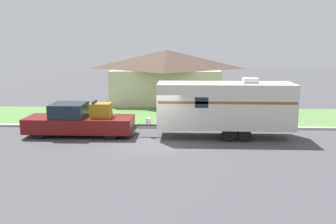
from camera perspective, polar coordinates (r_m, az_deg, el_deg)
name	(u,v)px	position (r m, az deg, el deg)	size (l,w,h in m)	color
ground_plane	(155,144)	(19.63, -1.94, -4.90)	(120.00, 120.00, 0.00)	#47474C
curb_strip	(160,127)	(23.24, -1.21, -2.27)	(80.00, 0.30, 0.14)	beige
lawn_strip	(163,116)	(26.82, -0.70, -0.65)	(80.00, 7.00, 0.03)	#568442
house_across_street	(167,75)	(33.65, -0.21, 5.70)	(9.85, 7.91, 4.59)	beige
pickup_truck	(79,121)	(21.84, -13.41, -1.34)	(6.16, 2.09, 1.99)	black
travel_trailer	(225,105)	(20.93, 8.68, 1.01)	(8.63, 2.26, 3.32)	black
mailbox	(65,109)	(24.81, -15.37, 0.43)	(0.48, 0.20, 1.34)	brown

